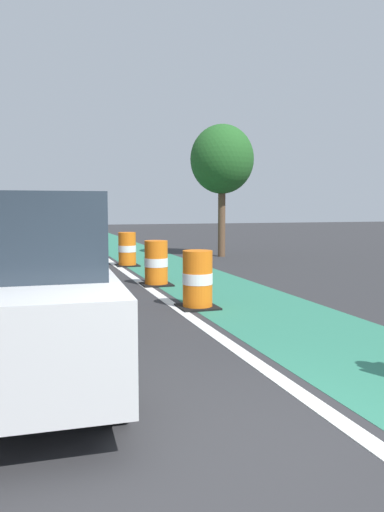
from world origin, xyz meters
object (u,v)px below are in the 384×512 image
Objects in this scene: parked_suv_nearest at (23,285)px; traffic_barrel_back at (127,250)px; parked_suv_second at (20,243)px; traffic_barrel_front at (198,280)px; traffic_barrel_mid at (156,264)px; street_tree_sidewalk at (222,160)px.

parked_suv_nearest reaches higher than traffic_barrel_back.
parked_suv_second reaches higher than traffic_barrel_front.
traffic_barrel_mid is 4.10m from traffic_barrel_back.
parked_suv_nearest and parked_suv_second have the same top height.
parked_suv_nearest reaches higher than traffic_barrel_mid.
traffic_barrel_back is (3.01, 9.92, -0.50)m from parked_suv_nearest.
traffic_barrel_back is (-0.04, 6.98, 0.00)m from traffic_barrel_front.
traffic_barrel_mid and traffic_barrel_back have the same top height.
traffic_barrel_front is (3.05, 2.93, -0.50)m from parked_suv_nearest.
traffic_barrel_mid is 1.00× the size of traffic_barrel_back.
parked_suv_nearest is 4.26m from traffic_barrel_front.
parked_suv_nearest reaches higher than traffic_barrel_front.
traffic_barrel_front and traffic_barrel_back have the same top height.
parked_suv_second is at bearing -145.86° from street_tree_sidewalk.
parked_suv_second is at bearing -137.20° from traffic_barrel_back.
street_tree_sidewalk is at bearing 25.70° from traffic_barrel_back.
traffic_barrel_front is at bearing 43.89° from parked_suv_nearest.
traffic_barrel_back is at bearing 73.13° from parked_suv_nearest.
traffic_barrel_front is at bearing -114.03° from street_tree_sidewalk.
parked_suv_nearest is 6.54m from traffic_barrel_mid.
street_tree_sidewalk is (4.02, 1.93, 3.14)m from traffic_barrel_back.
traffic_barrel_mid is (3.14, -1.15, -0.50)m from parked_suv_second.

